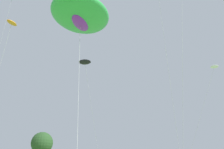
# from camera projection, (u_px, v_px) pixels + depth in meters

# --- Properties ---
(big_show_kite) EXTENTS (11.37, 9.26, 14.01)m
(big_show_kite) POSITION_uv_depth(u_px,v_px,m) (79.00, 14.00, 20.63)
(big_show_kite) COLOR green
(big_show_kite) RESTS_ON ground
(small_kite_stunt_black) EXTENTS (1.39, 2.24, 11.72)m
(small_kite_stunt_black) POSITION_uv_depth(u_px,v_px,m) (11.00, 25.00, 18.80)
(small_kite_stunt_black) COLOR orange
(small_kite_stunt_black) RESTS_ON ground
(small_kite_triangle_green) EXTENTS (3.77, 1.53, 12.00)m
(small_kite_triangle_green) POSITION_uv_depth(u_px,v_px,m) (85.00, 63.00, 26.68)
(small_kite_triangle_green) COLOR black
(small_kite_triangle_green) RESTS_ON ground
(small_kite_box_yellow) EXTENTS (2.90, 3.31, 10.21)m
(small_kite_box_yellow) POSITION_uv_depth(u_px,v_px,m) (214.00, 69.00, 23.13)
(small_kite_box_yellow) COLOR white
(small_kite_box_yellow) RESTS_ON ground
(tree_pine_center) EXTENTS (4.60, 4.60, 7.98)m
(tree_pine_center) POSITION_uv_depth(u_px,v_px,m) (42.00, 143.00, 54.45)
(tree_pine_center) COLOR #513823
(tree_pine_center) RESTS_ON ground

